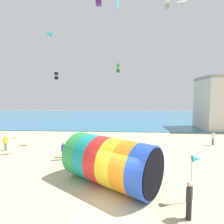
{
  "coord_description": "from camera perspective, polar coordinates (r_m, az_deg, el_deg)",
  "views": [
    {
      "loc": [
        0.46,
        -8.38,
        5.49
      ],
      "look_at": [
        -0.29,
        4.19,
        4.39
      ],
      "focal_mm": 28.0,
      "sensor_mm": 36.0,
      "label": 1
    }
  ],
  "objects": [
    {
      "name": "kite_cyan_diamond",
      "position": [
        23.13,
        1.88,
        31.55
      ],
      "size": [
        0.26,
        0.67,
        1.65
      ],
      "color": "#2DB2C6"
    },
    {
      "name": "bystander_far_left",
      "position": [
        21.14,
        -31.46,
        -8.58
      ],
      "size": [
        0.37,
        0.42,
        1.58
      ],
      "color": "#726651",
      "rests_on": "ground"
    },
    {
      "name": "kite_handler",
      "position": [
        9.35,
        23.88,
        -24.81
      ],
      "size": [
        0.38,
        0.42,
        1.76
      ],
      "color": "black",
      "rests_on": "ground"
    },
    {
      "name": "beach_flag",
      "position": [
        10.14,
        25.75,
        -14.13
      ],
      "size": [
        0.47,
        0.36,
        2.54
      ],
      "color": "silver",
      "rests_on": "ground"
    },
    {
      "name": "kite_white_box",
      "position": [
        27.46,
        17.57,
        30.75
      ],
      "size": [
        0.57,
        0.57,
        1.47
      ],
      "color": "white"
    },
    {
      "name": "sea",
      "position": [
        47.01,
        2.84,
        -1.64
      ],
      "size": [
        120.0,
        40.0,
        0.1
      ],
      "primitive_type": "cube",
      "color": "teal",
      "rests_on": "ground"
    },
    {
      "name": "bystander_near_water",
      "position": [
        16.11,
        -15.58,
        -12.2
      ],
      "size": [
        0.42,
        0.37,
        1.55
      ],
      "color": "#726651",
      "rests_on": "ground"
    },
    {
      "name": "kite_black_box",
      "position": [
        24.94,
        -17.7,
        11.21
      ],
      "size": [
        0.42,
        0.42,
        1.03
      ],
      "color": "black"
    },
    {
      "name": "bystander_mid_beach",
      "position": [
        23.08,
        30.11,
        -7.43
      ],
      "size": [
        0.42,
        0.36,
        1.57
      ],
      "color": "#726651",
      "rests_on": "ground"
    },
    {
      "name": "giant_inflatable_tube",
      "position": [
        11.32,
        -0.52,
        -15.81
      ],
      "size": [
        6.49,
        5.69,
        2.94
      ],
      "color": "green",
      "rests_on": "ground"
    },
    {
      "name": "kite_cyan_parafoil",
      "position": [
        29.59,
        -19.55,
        22.98
      ],
      "size": [
        1.3,
        0.76,
        0.66
      ],
      "color": "#2DB2C6"
    },
    {
      "name": "kite_white_parafoil",
      "position": [
        26.01,
        21.92,
        30.62
      ],
      "size": [
        1.36,
        1.03,
        0.68
      ],
      "color": "white"
    },
    {
      "name": "ground_plane",
      "position": [
        10.03,
        0.28,
        -28.19
      ],
      "size": [
        120.0,
        120.0,
        0.0
      ],
      "primitive_type": "plane",
      "color": "#CCBA8C"
    },
    {
      "name": "kite_green_box",
      "position": [
        16.36,
        2.0,
        14.1
      ],
      "size": [
        0.3,
        0.3,
        0.83
      ],
      "color": "green"
    }
  ]
}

